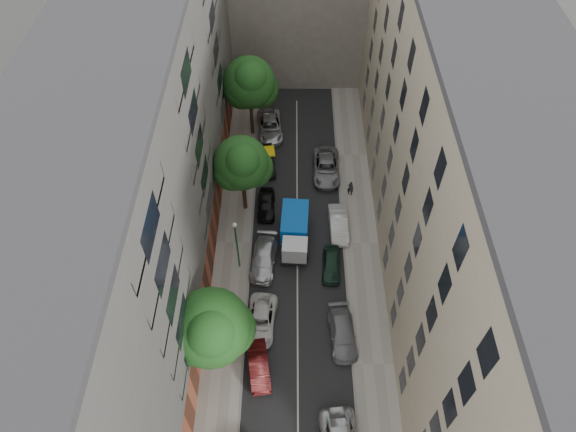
{
  "coord_description": "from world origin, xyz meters",
  "views": [
    {
      "loc": [
        -0.58,
        -26.57,
        35.67
      ],
      "look_at": [
        -0.79,
        -1.89,
        6.0
      ],
      "focal_mm": 32.0,
      "sensor_mm": 36.0,
      "label": 1
    }
  ],
  "objects_px": {
    "tarp_truck": "(295,231)",
    "car_left_1": "(259,366)",
    "car_right_1": "(342,333)",
    "tree_far": "(250,85)",
    "car_left_6": "(270,126)",
    "car_right_2": "(331,264)",
    "tree_near": "(213,330)",
    "tree_mid": "(242,165)",
    "pedestrian": "(350,188)",
    "car_left_3": "(264,258)",
    "car_left_5": "(266,160)",
    "lamp_post": "(236,240)",
    "car_left_4": "(266,204)",
    "car_right_3": "(338,224)",
    "car_right_4": "(326,167)",
    "car_left_2": "(261,321)"
  },
  "relations": [
    {
      "from": "car_right_1",
      "to": "tree_far",
      "type": "xyz_separation_m",
      "value": [
        -7.85,
        22.97,
        5.53
      ]
    },
    {
      "from": "car_left_1",
      "to": "pedestrian",
      "type": "height_order",
      "value": "pedestrian"
    },
    {
      "from": "car_left_6",
      "to": "car_right_2",
      "type": "relative_size",
      "value": 1.43
    },
    {
      "from": "car_left_6",
      "to": "car_right_4",
      "type": "height_order",
      "value": "car_right_4"
    },
    {
      "from": "car_left_6",
      "to": "tree_mid",
      "type": "xyz_separation_m",
      "value": [
        -1.82,
        -10.71,
        4.89
      ]
    },
    {
      "from": "tarp_truck",
      "to": "car_left_3",
      "type": "relative_size",
      "value": 1.14
    },
    {
      "from": "pedestrian",
      "to": "car_left_2",
      "type": "bearing_deg",
      "value": 80.45
    },
    {
      "from": "car_left_5",
      "to": "lamp_post",
      "type": "xyz_separation_m",
      "value": [
        -1.81,
        -12.05,
        2.97
      ]
    },
    {
      "from": "car_left_3",
      "to": "tarp_truck",
      "type": "bearing_deg",
      "value": 48.0
    },
    {
      "from": "car_left_1",
      "to": "car_left_3",
      "type": "distance_m",
      "value": 9.33
    },
    {
      "from": "car_right_3",
      "to": "tree_mid",
      "type": "xyz_separation_m",
      "value": [
        -8.22,
        2.29,
        4.91
      ]
    },
    {
      "from": "car_right_2",
      "to": "lamp_post",
      "type": "distance_m",
      "value": 8.21
    },
    {
      "from": "car_left_5",
      "to": "tree_mid",
      "type": "xyz_separation_m",
      "value": [
        -1.61,
        -5.69,
        4.92
      ]
    },
    {
      "from": "car_left_4",
      "to": "car_right_3",
      "type": "height_order",
      "value": "car_right_3"
    },
    {
      "from": "car_left_2",
      "to": "tree_mid",
      "type": "xyz_separation_m",
      "value": [
        -1.82,
        11.69,
        4.98
      ]
    },
    {
      "from": "car_left_2",
      "to": "car_left_1",
      "type": "bearing_deg",
      "value": -84.57
    },
    {
      "from": "tarp_truck",
      "to": "car_left_1",
      "type": "xyz_separation_m",
      "value": [
        -2.57,
        -11.68,
        -0.75
      ]
    },
    {
      "from": "car_right_4",
      "to": "pedestrian",
      "type": "bearing_deg",
      "value": -52.91
    },
    {
      "from": "car_right_1",
      "to": "tree_near",
      "type": "height_order",
      "value": "tree_near"
    },
    {
      "from": "car_left_2",
      "to": "lamp_post",
      "type": "relative_size",
      "value": 0.83
    },
    {
      "from": "car_left_5",
      "to": "pedestrian",
      "type": "xyz_separation_m",
      "value": [
        7.93,
        -3.86,
        0.23
      ]
    },
    {
      "from": "car_left_1",
      "to": "car_left_4",
      "type": "height_order",
      "value": "same"
    },
    {
      "from": "tree_mid",
      "to": "pedestrian",
      "type": "bearing_deg",
      "value": 10.84
    },
    {
      "from": "tarp_truck",
      "to": "car_left_4",
      "type": "xyz_separation_m",
      "value": [
        -2.57,
        3.64,
        -0.75
      ]
    },
    {
      "from": "car_right_2",
      "to": "car_left_4",
      "type": "bearing_deg",
      "value": 133.86
    },
    {
      "from": "car_left_4",
      "to": "car_right_4",
      "type": "height_order",
      "value": "car_right_4"
    },
    {
      "from": "car_left_6",
      "to": "car_right_2",
      "type": "bearing_deg",
      "value": -77.95
    },
    {
      "from": "tarp_truck",
      "to": "car_right_4",
      "type": "xyz_separation_m",
      "value": [
        3.03,
        8.33,
        -0.65
      ]
    },
    {
      "from": "car_left_6",
      "to": "car_right_4",
      "type": "bearing_deg",
      "value": -52.91
    },
    {
      "from": "car_left_1",
      "to": "car_right_2",
      "type": "distance_m",
      "value": 10.43
    },
    {
      "from": "car_left_3",
      "to": "car_right_1",
      "type": "relative_size",
      "value": 1.06
    },
    {
      "from": "car_right_2",
      "to": "car_right_4",
      "type": "xyz_separation_m",
      "value": [
        0.0,
        11.21,
        0.12
      ]
    },
    {
      "from": "car_left_3",
      "to": "car_right_1",
      "type": "xyz_separation_m",
      "value": [
        6.14,
        -6.73,
        -0.04
      ]
    },
    {
      "from": "car_left_4",
      "to": "car_right_1",
      "type": "distance_m",
      "value": 14.12
    },
    {
      "from": "car_left_4",
      "to": "car_right_2",
      "type": "relative_size",
      "value": 1.03
    },
    {
      "from": "car_left_6",
      "to": "tree_far",
      "type": "distance_m",
      "value": 5.73
    },
    {
      "from": "car_left_2",
      "to": "car_left_4",
      "type": "height_order",
      "value": "car_left_4"
    },
    {
      "from": "car_left_1",
      "to": "car_left_6",
      "type": "height_order",
      "value": "car_left_6"
    },
    {
      "from": "car_left_4",
      "to": "tree_near",
      "type": "distance_m",
      "value": 16.03
    },
    {
      "from": "car_right_1",
      "to": "pedestrian",
      "type": "xyz_separation_m",
      "value": [
        1.58,
        14.51,
        0.27
      ]
    },
    {
      "from": "car_right_4",
      "to": "lamp_post",
      "type": "height_order",
      "value": "lamp_post"
    },
    {
      "from": "car_left_2",
      "to": "car_left_4",
      "type": "distance_m",
      "value": 11.71
    },
    {
      "from": "car_left_1",
      "to": "car_left_2",
      "type": "bearing_deg",
      "value": 80.96
    },
    {
      "from": "car_right_3",
      "to": "lamp_post",
      "type": "xyz_separation_m",
      "value": [
        -8.42,
        -4.07,
        2.96
      ]
    },
    {
      "from": "tarp_truck",
      "to": "tree_near",
      "type": "height_order",
      "value": "tree_near"
    },
    {
      "from": "tree_mid",
      "to": "tree_far",
      "type": "bearing_deg",
      "value": 89.34
    },
    {
      "from": "car_left_3",
      "to": "tree_far",
      "type": "xyz_separation_m",
      "value": [
        -1.7,
        16.25,
        5.49
      ]
    },
    {
      "from": "car_left_1",
      "to": "tree_far",
      "type": "height_order",
      "value": "tree_far"
    },
    {
      "from": "car_left_1",
      "to": "tree_near",
      "type": "bearing_deg",
      "value": 165.0
    },
    {
      "from": "tarp_truck",
      "to": "car_right_3",
      "type": "relative_size",
      "value": 1.29
    }
  ]
}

